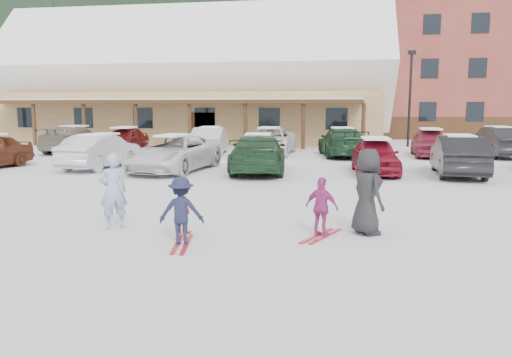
% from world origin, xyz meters
% --- Properties ---
extents(ground, '(160.00, 160.00, 0.00)m').
position_xyz_m(ground, '(0.00, 0.00, 0.00)').
color(ground, white).
rests_on(ground, ground).
extents(forested_hillside, '(300.00, 70.00, 38.00)m').
position_xyz_m(forested_hillside, '(0.00, 85.00, 19.00)').
color(forested_hillside, black).
rests_on(forested_hillside, ground).
extents(day_lodge, '(29.12, 12.50, 10.38)m').
position_xyz_m(day_lodge, '(-9.00, 27.96, 3.94)').
color(day_lodge, tan).
rests_on(day_lodge, ground).
extents(alpine_hotel, '(31.48, 14.01, 21.48)m').
position_xyz_m(alpine_hotel, '(14.27, 38.00, 8.63)').
color(alpine_hotel, maroon).
rests_on(alpine_hotel, ground).
extents(lamp_post, '(0.50, 0.25, 6.12)m').
position_xyz_m(lamp_post, '(6.62, 23.69, 3.46)').
color(lamp_post, black).
rests_on(lamp_post, ground).
extents(conifer_0, '(4.40, 4.40, 10.20)m').
position_xyz_m(conifer_0, '(-26.00, 30.00, 5.69)').
color(conifer_0, black).
rests_on(conifer_0, ground).
extents(conifer_2, '(5.28, 5.28, 12.24)m').
position_xyz_m(conifer_2, '(-30.00, 42.00, 6.83)').
color(conifer_2, black).
rests_on(conifer_2, ground).
extents(conifer_3, '(3.96, 3.96, 9.18)m').
position_xyz_m(conifer_3, '(6.00, 44.00, 5.12)').
color(conifer_3, black).
rests_on(conifer_3, ground).
extents(adult_skier, '(0.71, 0.68, 1.64)m').
position_xyz_m(adult_skier, '(-2.64, -0.02, 0.82)').
color(adult_skier, '#96A4CC').
rests_on(adult_skier, ground).
extents(toddler_red, '(0.41, 0.34, 0.79)m').
position_xyz_m(toddler_red, '(-1.07, -0.14, 0.39)').
color(toddler_red, red).
rests_on(toddler_red, ground).
extents(child_navy, '(0.91, 0.62, 1.31)m').
position_xyz_m(child_navy, '(-0.80, -1.03, 0.65)').
color(child_navy, '#1A1E3A').
rests_on(child_navy, ground).
extents(skis_child_navy, '(0.43, 1.41, 0.03)m').
position_xyz_m(skis_child_navy, '(-0.80, -1.03, 0.01)').
color(skis_child_navy, maroon).
rests_on(skis_child_navy, ground).
extents(child_magenta, '(0.77, 0.56, 1.21)m').
position_xyz_m(child_magenta, '(1.80, -0.01, 0.61)').
color(child_magenta, '#AA2D7D').
rests_on(child_magenta, ground).
extents(skis_child_magenta, '(0.75, 1.36, 0.03)m').
position_xyz_m(skis_child_magenta, '(1.80, -0.01, 0.01)').
color(skis_child_magenta, maroon).
rests_on(skis_child_magenta, ground).
extents(bystander_dark, '(0.92, 1.03, 1.77)m').
position_xyz_m(bystander_dark, '(2.71, 0.37, 0.88)').
color(bystander_dark, '#232325').
rests_on(bystander_dark, ground).
extents(parked_car_1, '(1.94, 4.53, 1.45)m').
position_xyz_m(parked_car_1, '(-7.83, 9.81, 0.73)').
color(parked_car_1, silver).
rests_on(parked_car_1, ground).
extents(parked_car_2, '(3.07, 5.53, 1.46)m').
position_xyz_m(parked_car_2, '(-4.46, 9.44, 0.73)').
color(parked_car_2, silver).
rests_on(parked_car_2, ground).
extents(parked_car_3, '(2.71, 5.45, 1.52)m').
position_xyz_m(parked_car_3, '(-1.02, 9.61, 0.76)').
color(parked_car_3, '#1E3F26').
rests_on(parked_car_3, ground).
extents(parked_car_4, '(1.82, 4.15, 1.39)m').
position_xyz_m(parked_car_4, '(3.55, 9.98, 0.70)').
color(parked_car_4, maroon).
rests_on(parked_car_4, ground).
extents(parked_car_5, '(1.96, 4.74, 1.53)m').
position_xyz_m(parked_car_5, '(6.63, 9.93, 0.76)').
color(parked_car_5, black).
rests_on(parked_car_5, ground).
extents(parked_car_7, '(2.13, 5.18, 1.50)m').
position_xyz_m(parked_car_7, '(-12.77, 16.57, 0.75)').
color(parked_car_7, slate).
rests_on(parked_car_7, ground).
extents(parked_car_8, '(1.91, 4.36, 1.46)m').
position_xyz_m(parked_car_8, '(-9.68, 16.43, 0.73)').
color(parked_car_8, maroon).
rests_on(parked_car_8, ground).
extents(parked_car_9, '(2.13, 4.70, 1.50)m').
position_xyz_m(parked_car_9, '(-4.76, 16.51, 0.75)').
color(parked_car_9, silver).
rests_on(parked_car_9, ground).
extents(parked_car_10, '(2.61, 5.40, 1.48)m').
position_xyz_m(parked_car_10, '(-1.58, 16.94, 0.74)').
color(parked_car_10, white).
rests_on(parked_car_10, ground).
extents(parked_car_11, '(2.81, 5.41, 1.50)m').
position_xyz_m(parked_car_11, '(2.32, 16.62, 0.75)').
color(parked_car_11, '#1A3C24').
rests_on(parked_car_11, ground).
extents(parked_car_12, '(1.95, 4.38, 1.46)m').
position_xyz_m(parked_car_12, '(6.87, 17.22, 0.73)').
color(parked_car_12, '#972943').
rests_on(parked_car_12, ground).
extents(parked_car_13, '(1.99, 4.85, 1.57)m').
position_xyz_m(parked_car_13, '(10.35, 17.66, 0.78)').
color(parked_car_13, black).
rests_on(parked_car_13, ground).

